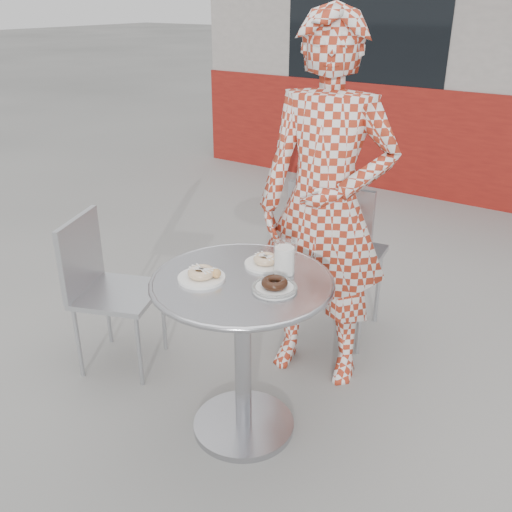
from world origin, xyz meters
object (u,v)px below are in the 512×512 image
Objects in this scene: chair_far at (336,286)px; plate_far at (266,261)px; plate_checker at (275,286)px; bistro_table at (242,319)px; milk_cup at (284,259)px; chair_left at (119,321)px; plate_near at (202,275)px; seated_person at (325,208)px.

chair_far is 0.93m from plate_far.
bistro_table is at bearing -179.31° from plate_checker.
milk_cup is at bearing 91.78° from chair_far.
bistro_table is 1.00m from chair_far.
plate_far is 1.27× the size of milk_cup.
bistro_table is 4.22× the size of plate_checker.
plate_checker is at bearing -48.04° from plate_far.
milk_cup reaches higher than chair_left.
plate_checker reaches higher than bistro_table.
chair_left is 4.24× the size of plate_near.
chair_left is (-0.77, -0.90, -0.04)m from chair_far.
seated_person reaches higher than chair_far.
milk_cup is at bearing -13.53° from plate_far.
chair_far is 0.70m from seated_person.
milk_cup is (0.06, -0.46, -0.07)m from seated_person.
plate_far is at bearing 166.47° from milk_cup.
plate_near is at bearing -136.52° from milk_cup.
milk_cup is (0.15, -0.82, 0.52)m from chair_far.
seated_person reaches higher than milk_cup.
chair_left is at bearing 177.03° from plate_checker.
plate_near is (-0.14, -0.25, 0.00)m from plate_far.
chair_far is 1.16× the size of chair_left.
milk_cup reaches higher than plate_near.
milk_cup reaches higher than plate_far.
plate_far is 0.93× the size of plate_near.
seated_person is 9.90× the size of plate_checker.
plate_checker is (0.15, 0.00, 0.19)m from bistro_table.
seated_person is at bearing -79.52° from chair_left.
bistro_table is at bearing -92.36° from plate_far.
plate_far is 0.99× the size of plate_checker.
milk_cup is (0.24, 0.23, 0.04)m from plate_near.
chair_left is at bearing -172.36° from plate_far.
plate_near reaches higher than plate_checker.
milk_cup is at bearing 51.65° from bistro_table.
seated_person is 12.66× the size of milk_cup.
chair_far is 1.15m from plate_near.
chair_left reaches higher than plate_near.
seated_person is at bearing 100.21° from plate_checker.
plate_far is at bearing -106.40° from seated_person.
plate_far is (0.05, -0.79, 0.48)m from chair_far.
chair_left is at bearing 168.50° from plate_near.
seated_person is at bearing 98.07° from milk_cup.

